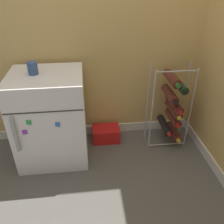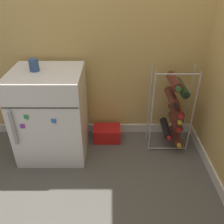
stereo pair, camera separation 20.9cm
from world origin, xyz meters
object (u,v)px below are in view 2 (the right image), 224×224
mini_fridge (52,114)px  soda_box (107,133)px  wine_rack (175,110)px  fridge_top_cup (34,65)px

mini_fridge → soda_box: (0.48, 0.16, -0.32)m
wine_rack → fridge_top_cup: fridge_top_cup is taller
wine_rack → soda_box: (-0.61, 0.09, -0.33)m
wine_rack → mini_fridge: bearing=-176.5°
mini_fridge → soda_box: mini_fridge is taller
wine_rack → soda_box: 0.70m
soda_box → fridge_top_cup: fridge_top_cup is taller
mini_fridge → wine_rack: size_ratio=1.00×
mini_fridge → fridge_top_cup: fridge_top_cup is taller
fridge_top_cup → soda_box: bearing=14.0°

